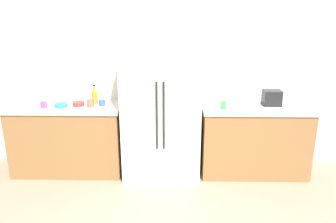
% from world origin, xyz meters
% --- Properties ---
extents(kitchen_back_panel, '(5.04, 0.10, 2.74)m').
position_xyz_m(kitchen_back_panel, '(0.00, 1.75, 1.37)').
color(kitchen_back_panel, silver).
rests_on(kitchen_back_panel, ground_plane).
extents(counter_left, '(1.41, 0.61, 0.90)m').
position_xyz_m(counter_left, '(-1.38, 1.40, 0.45)').
color(counter_left, olive).
rests_on(counter_left, ground_plane).
extents(counter_right, '(1.36, 0.61, 0.90)m').
position_xyz_m(counter_right, '(1.02, 1.40, 0.45)').
color(counter_right, olive).
rests_on(counter_right, ground_plane).
extents(refrigerator, '(0.94, 0.69, 1.79)m').
position_xyz_m(refrigerator, '(-0.17, 1.35, 0.89)').
color(refrigerator, white).
rests_on(refrigerator, ground_plane).
extents(toaster, '(0.22, 0.17, 0.19)m').
position_xyz_m(toaster, '(1.21, 1.45, 0.99)').
color(toaster, black).
rests_on(toaster, counter_right).
extents(rice_cooker, '(0.26, 0.26, 0.33)m').
position_xyz_m(rice_cooker, '(0.90, 1.36, 1.05)').
color(rice_cooker, silver).
rests_on(rice_cooker, counter_right).
extents(bottle_a, '(0.08, 0.08, 0.24)m').
position_xyz_m(bottle_a, '(-1.02, 1.48, 0.99)').
color(bottle_a, orange).
rests_on(bottle_a, counter_left).
extents(cup_a, '(0.09, 0.09, 0.10)m').
position_xyz_m(cup_a, '(-1.03, 1.32, 0.95)').
color(cup_a, brown).
rests_on(cup_a, counter_left).
extents(cup_b, '(0.08, 0.08, 0.08)m').
position_xyz_m(cup_b, '(-1.61, 1.29, 0.94)').
color(cup_b, purple).
rests_on(cup_b, counter_left).
extents(cup_c, '(0.08, 0.08, 0.08)m').
position_xyz_m(cup_c, '(-0.91, 1.39, 0.93)').
color(cup_c, blue).
rests_on(cup_c, counter_left).
extents(cup_d, '(0.07, 0.07, 0.10)m').
position_xyz_m(cup_d, '(0.59, 1.28, 0.95)').
color(cup_d, green).
rests_on(cup_d, counter_right).
extents(bowl_a, '(0.15, 0.15, 0.05)m').
position_xyz_m(bowl_a, '(-1.40, 1.32, 0.92)').
color(bowl_a, teal).
rests_on(bowl_a, counter_left).
extents(bowl_b, '(0.14, 0.14, 0.05)m').
position_xyz_m(bowl_b, '(-1.20, 1.38, 0.92)').
color(bowl_b, red).
rests_on(bowl_b, counter_left).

